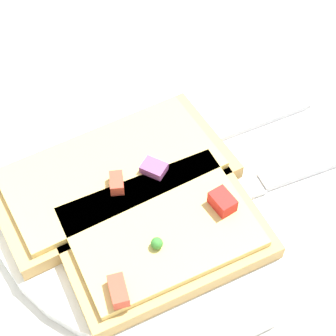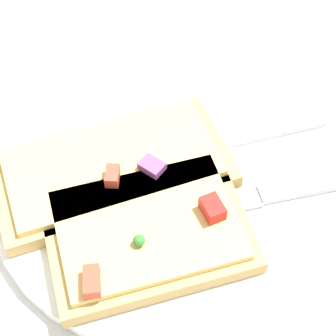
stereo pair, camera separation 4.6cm
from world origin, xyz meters
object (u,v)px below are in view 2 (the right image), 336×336
plate (168,180)px  pizza_slice_corner (148,230)px  knife (250,198)px  pizza_slice_main (112,168)px  fork (191,150)px

plate → pizza_slice_corner: (-0.04, 0.05, 0.02)m
knife → pizza_slice_main: bearing=-25.7°
knife → pizza_slice_main: size_ratio=0.95×
knife → pizza_slice_main: (0.08, 0.08, 0.01)m
pizza_slice_main → pizza_slice_corner: pizza_slice_corner is taller
fork → pizza_slice_main: pizza_slice_main is taller
fork → knife: (-0.07, -0.01, -0.00)m
pizza_slice_main → pizza_slice_corner: bearing=-83.1°
pizza_slice_main → fork: bearing=1.0°
fork → pizza_slice_main: size_ratio=1.05×
plate → fork: (0.01, -0.03, 0.01)m
plate → knife: size_ratio=1.49×
knife → pizza_slice_corner: bearing=10.1°
pizza_slice_corner → plate: bearing=59.1°
knife → fork: bearing=-60.6°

